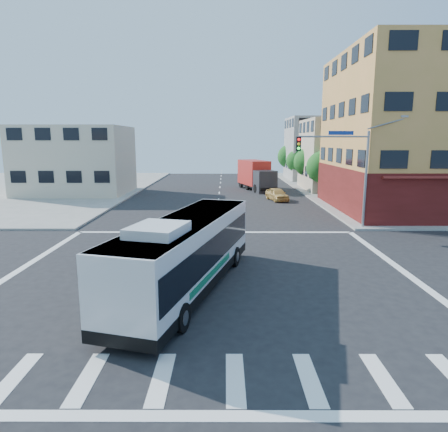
{
  "coord_description": "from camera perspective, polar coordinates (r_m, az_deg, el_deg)",
  "views": [
    {
      "loc": [
        0.73,
        -17.77,
        6.33
      ],
      "look_at": [
        0.66,
        3.81,
        2.24
      ],
      "focal_mm": 32.0,
      "sensor_mm": 36.0,
      "label": 1
    }
  ],
  "objects": [
    {
      "name": "corner_building_ne",
      "position": [
        41.05,
        28.52,
        8.83
      ],
      "size": [
        18.1,
        15.44,
        14.0
      ],
      "color": "#D28F4B",
      "rests_on": "ground"
    },
    {
      "name": "transit_bus",
      "position": [
        17.06,
        -5.23,
        -5.12
      ],
      "size": [
        5.45,
        11.86,
        3.44
      ],
      "rotation": [
        0.0,
        0.0,
        -0.27
      ],
      "color": "black",
      "rests_on": "ground"
    },
    {
      "name": "building_west",
      "position": [
        50.99,
        -20.38,
        7.45
      ],
      "size": [
        12.06,
        10.06,
        8.0
      ],
      "color": "beige",
      "rests_on": "ground"
    },
    {
      "name": "street_tree_b",
      "position": [
        54.9,
        12.02,
        7.8
      ],
      "size": [
        3.8,
        3.8,
        5.79
      ],
      "color": "#362413",
      "rests_on": "ground"
    },
    {
      "name": "ground",
      "position": [
        18.88,
        -2.07,
        -8.87
      ],
      "size": [
        120.0,
        120.0,
        0.0
      ],
      "primitive_type": "plane",
      "color": "black",
      "rests_on": "ground"
    },
    {
      "name": "street_tree_d",
      "position": [
        70.63,
        9.38,
        8.6
      ],
      "size": [
        4.0,
        4.0,
        6.03
      ],
      "color": "#362413",
      "rests_on": "ground"
    },
    {
      "name": "building_east_near",
      "position": [
        54.27,
        17.79,
        8.3
      ],
      "size": [
        12.06,
        10.06,
        9.0
      ],
      "color": "#BAA68E",
      "rests_on": "ground"
    },
    {
      "name": "box_truck",
      "position": [
        52.13,
        4.64,
        5.74
      ],
      "size": [
        4.68,
        8.73,
        3.77
      ],
      "rotation": [
        0.0,
        0.0,
        0.29
      ],
      "color": "#27282C",
      "rests_on": "ground"
    },
    {
      "name": "building_east_far",
      "position": [
        67.74,
        14.24,
        9.28
      ],
      "size": [
        12.06,
        10.06,
        10.0
      ],
      "color": "#A1A19C",
      "rests_on": "ground"
    },
    {
      "name": "signal_mast_ne",
      "position": [
        29.62,
        16.7,
        7.67
      ],
      "size": [
        7.91,
        1.13,
        8.07
      ],
      "color": "gray",
      "rests_on": "ground"
    },
    {
      "name": "street_tree_c",
      "position": [
        62.76,
        10.53,
        7.93
      ],
      "size": [
        3.4,
        3.4,
        5.29
      ],
      "color": "#362413",
      "rests_on": "ground"
    },
    {
      "name": "street_tree_a",
      "position": [
        47.12,
        14.0,
        7.08
      ],
      "size": [
        3.6,
        3.6,
        5.53
      ],
      "color": "#362413",
      "rests_on": "ground"
    },
    {
      "name": "parked_car",
      "position": [
        43.18,
        7.59,
        3.11
      ],
      "size": [
        2.46,
        4.24,
        1.36
      ],
      "primitive_type": "imported",
      "rotation": [
        0.0,
        0.0,
        0.23
      ],
      "color": "tan",
      "rests_on": "ground"
    }
  ]
}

